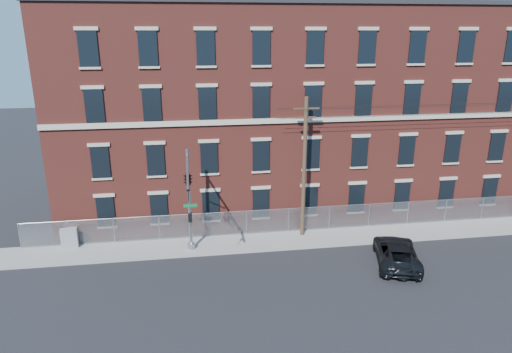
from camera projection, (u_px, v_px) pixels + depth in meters
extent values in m
plane|color=black|center=(292.00, 277.00, 27.74)|extent=(140.00, 140.00, 0.00)
cube|color=gray|center=(434.00, 230.00, 34.13)|extent=(65.00, 3.00, 0.12)
cube|color=maroon|center=(392.00, 105.00, 40.18)|extent=(55.00, 14.00, 16.00)
cube|color=black|center=(401.00, 7.00, 37.70)|extent=(55.30, 14.30, 0.30)
cube|color=#A89F8C|center=(434.00, 116.00, 33.43)|extent=(55.00, 0.18, 0.35)
cube|color=black|center=(106.00, 212.00, 31.93)|extent=(1.20, 0.10, 2.20)
cube|color=black|center=(100.00, 162.00, 30.84)|extent=(1.20, 0.10, 2.20)
cube|color=black|center=(94.00, 106.00, 29.68)|extent=(1.20, 0.10, 2.20)
cube|color=black|center=(88.00, 49.00, 28.58)|extent=(1.20, 0.10, 2.20)
cube|color=black|center=(159.00, 209.00, 32.45)|extent=(1.20, 0.10, 2.20)
cube|color=black|center=(156.00, 160.00, 31.35)|extent=(1.20, 0.10, 2.20)
cube|color=black|center=(152.00, 105.00, 30.19)|extent=(1.20, 0.10, 2.20)
cube|color=black|center=(148.00, 48.00, 29.10)|extent=(1.20, 0.10, 2.20)
cube|color=black|center=(211.00, 206.00, 32.97)|extent=(1.20, 0.10, 2.20)
cube|color=black|center=(209.00, 158.00, 31.87)|extent=(1.20, 0.10, 2.20)
cube|color=black|center=(207.00, 104.00, 30.71)|extent=(1.20, 0.10, 2.20)
cube|color=black|center=(206.00, 48.00, 29.62)|extent=(1.20, 0.10, 2.20)
cube|color=black|center=(261.00, 203.00, 33.49)|extent=(1.20, 0.10, 2.20)
cube|color=black|center=(261.00, 156.00, 32.39)|extent=(1.20, 0.10, 2.20)
cube|color=black|center=(261.00, 102.00, 31.23)|extent=(1.20, 0.10, 2.20)
cube|color=black|center=(261.00, 48.00, 30.13)|extent=(1.20, 0.10, 2.20)
cube|color=black|center=(309.00, 201.00, 34.01)|extent=(1.20, 0.10, 2.20)
cube|color=black|center=(311.00, 154.00, 32.91)|extent=(1.20, 0.10, 2.20)
cube|color=black|center=(313.00, 101.00, 31.75)|extent=(1.20, 0.10, 2.20)
cube|color=black|center=(315.00, 48.00, 30.65)|extent=(1.20, 0.10, 2.20)
cube|color=black|center=(356.00, 198.00, 34.53)|extent=(1.20, 0.10, 2.20)
cube|color=black|center=(360.00, 152.00, 33.43)|extent=(1.20, 0.10, 2.20)
cube|color=black|center=(363.00, 100.00, 32.27)|extent=(1.20, 0.10, 2.20)
cube|color=black|center=(367.00, 47.00, 31.17)|extent=(1.20, 0.10, 2.20)
cube|color=black|center=(402.00, 196.00, 35.05)|extent=(1.20, 0.10, 2.20)
cube|color=black|center=(407.00, 150.00, 33.95)|extent=(1.20, 0.10, 2.20)
cube|color=black|center=(412.00, 99.00, 32.79)|extent=(1.20, 0.10, 2.20)
cube|color=black|center=(418.00, 47.00, 31.69)|extent=(1.20, 0.10, 2.20)
cube|color=black|center=(446.00, 193.00, 35.56)|extent=(1.20, 0.10, 2.20)
cube|color=black|center=(452.00, 148.00, 34.47)|extent=(1.20, 0.10, 2.20)
cube|color=black|center=(459.00, 98.00, 33.31)|extent=(1.20, 0.10, 2.20)
cube|color=black|center=(466.00, 47.00, 32.21)|extent=(1.20, 0.10, 2.20)
cube|color=black|center=(489.00, 191.00, 36.08)|extent=(1.20, 0.10, 2.20)
cube|color=black|center=(497.00, 147.00, 34.98)|extent=(1.20, 0.10, 2.20)
cube|color=black|center=(505.00, 97.00, 33.83)|extent=(1.20, 0.10, 2.20)
cube|color=#A5A8AD|center=(427.00, 212.00, 35.06)|extent=(59.00, 0.02, 1.80)
cylinder|color=#9EA0A5|center=(428.00, 201.00, 34.79)|extent=(59.00, 0.04, 0.04)
cylinder|color=#9EA0A5|center=(19.00, 236.00, 30.89)|extent=(0.06, 0.06, 1.85)
cylinder|color=#9EA0A5|center=(67.00, 233.00, 31.33)|extent=(0.06, 0.06, 1.85)
cylinder|color=#9EA0A5|center=(114.00, 230.00, 31.77)|extent=(0.06, 0.06, 1.85)
cylinder|color=#9EA0A5|center=(159.00, 228.00, 32.21)|extent=(0.06, 0.06, 1.85)
cylinder|color=#9EA0A5|center=(204.00, 225.00, 32.65)|extent=(0.06, 0.06, 1.85)
cylinder|color=#9EA0A5|center=(247.00, 222.00, 33.09)|extent=(0.06, 0.06, 1.85)
cylinder|color=#9EA0A5|center=(288.00, 220.00, 33.52)|extent=(0.06, 0.06, 1.85)
cylinder|color=#9EA0A5|center=(329.00, 218.00, 33.96)|extent=(0.06, 0.06, 1.85)
cylinder|color=#9EA0A5|center=(369.00, 215.00, 34.40)|extent=(0.06, 0.06, 1.85)
cylinder|color=#9EA0A5|center=(408.00, 213.00, 34.84)|extent=(0.06, 0.06, 1.85)
cylinder|color=#9EA0A5|center=(446.00, 211.00, 35.28)|extent=(0.06, 0.06, 1.85)
cylinder|color=#9EA0A5|center=(482.00, 208.00, 35.72)|extent=(0.06, 0.06, 1.85)
cylinder|color=#9EA0A5|center=(189.00, 201.00, 30.03)|extent=(0.22, 0.22, 7.00)
cylinder|color=#9EA0A5|center=(191.00, 246.00, 31.03)|extent=(0.50, 0.50, 0.40)
cylinder|color=#9EA0A5|center=(187.00, 170.00, 26.02)|extent=(0.14, 6.50, 0.14)
cylinder|color=#9EA0A5|center=(188.00, 176.00, 28.26)|extent=(0.08, 2.18, 1.56)
cube|color=#0C592D|center=(190.00, 206.00, 29.98)|extent=(0.90, 0.03, 0.22)
cube|color=black|center=(190.00, 217.00, 30.13)|extent=(0.25, 0.25, 0.60)
imported|color=black|center=(188.00, 194.00, 23.79)|extent=(0.16, 0.20, 1.00)
imported|color=black|center=(188.00, 178.00, 26.42)|extent=(0.53, 2.48, 1.00)
cylinder|color=#483424|center=(304.00, 169.00, 31.74)|extent=(0.28, 0.28, 10.00)
cube|color=#483424|center=(306.00, 109.00, 30.46)|extent=(1.80, 0.12, 0.12)
cube|color=#483424|center=(306.00, 118.00, 30.64)|extent=(1.40, 0.12, 0.12)
imported|color=black|center=(396.00, 253.00, 29.16)|extent=(3.94, 5.92, 1.51)
cube|color=gray|center=(69.00, 238.00, 31.14)|extent=(1.13, 0.65, 1.35)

